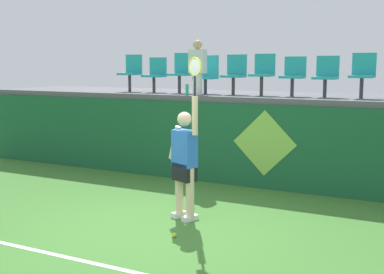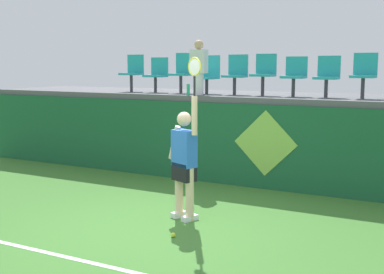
# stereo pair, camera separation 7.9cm
# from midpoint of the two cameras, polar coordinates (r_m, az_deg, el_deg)

# --- Properties ---
(ground_plane) EXTENTS (40.00, 40.00, 0.00)m
(ground_plane) POSITION_cam_midpoint_polar(r_m,az_deg,el_deg) (7.60, -4.34, -10.17)
(ground_plane) COLOR #3D752D
(court_back_wall) EXTENTS (13.14, 0.20, 1.63)m
(court_back_wall) POSITION_cam_midpoint_polar(r_m,az_deg,el_deg) (10.10, 5.03, -0.80)
(court_back_wall) COLOR #195633
(court_back_wall) RESTS_ON ground_plane
(spectator_platform) EXTENTS (13.14, 2.40, 0.12)m
(spectator_platform) POSITION_cam_midpoint_polar(r_m,az_deg,el_deg) (11.07, 7.42, 4.52)
(spectator_platform) COLOR #56565B
(spectator_platform) RESTS_ON court_back_wall
(court_baseline_stripe) EXTENTS (11.83, 0.08, 0.01)m
(court_baseline_stripe) POSITION_cam_midpoint_polar(r_m,az_deg,el_deg) (6.48, -11.47, -13.60)
(court_baseline_stripe) COLOR white
(court_baseline_stripe) RESTS_ON ground_plane
(tennis_player) EXTENTS (0.72, 0.38, 2.50)m
(tennis_player) POSITION_cam_midpoint_polar(r_m,az_deg,el_deg) (7.77, -0.57, -2.57)
(tennis_player) COLOR white
(tennis_player) RESTS_ON ground_plane
(tennis_ball) EXTENTS (0.07, 0.07, 0.07)m
(tennis_ball) POSITION_cam_midpoint_polar(r_m,az_deg,el_deg) (7.18, -1.81, -10.98)
(tennis_ball) COLOR #D1E533
(tennis_ball) RESTS_ON ground_plane
(water_bottle) EXTENTS (0.07, 0.07, 0.23)m
(water_bottle) POSITION_cam_midpoint_polar(r_m,az_deg,el_deg) (10.59, -0.21, 5.37)
(water_bottle) COLOR #26B272
(water_bottle) RESTS_ON spectator_platform
(stadium_chair_0) EXTENTS (0.44, 0.42, 0.86)m
(stadium_chair_0) POSITION_cam_midpoint_polar(r_m,az_deg,el_deg) (12.06, -6.48, 7.43)
(stadium_chair_0) COLOR #38383D
(stadium_chair_0) RESTS_ON spectator_platform
(stadium_chair_1) EXTENTS (0.44, 0.42, 0.79)m
(stadium_chair_1) POSITION_cam_midpoint_polar(r_m,az_deg,el_deg) (11.70, -3.77, 7.22)
(stadium_chair_1) COLOR #38383D
(stadium_chair_1) RESTS_ON spectator_platform
(stadium_chair_2) EXTENTS (0.44, 0.42, 0.89)m
(stadium_chair_2) POSITION_cam_midpoint_polar(r_m,az_deg,el_deg) (11.37, -0.88, 7.48)
(stadium_chair_2) COLOR #38383D
(stadium_chair_2) RESTS_ON spectator_platform
(stadium_chair_3) EXTENTS (0.44, 0.42, 0.83)m
(stadium_chair_3) POSITION_cam_midpoint_polar(r_m,az_deg,el_deg) (11.08, 2.07, 7.17)
(stadium_chair_3) COLOR #38383D
(stadium_chair_3) RESTS_ON spectator_platform
(stadium_chair_4) EXTENTS (0.44, 0.42, 0.84)m
(stadium_chair_4) POSITION_cam_midpoint_polar(r_m,az_deg,el_deg) (10.80, 5.20, 7.25)
(stadium_chair_4) COLOR #38383D
(stadium_chair_4) RESTS_ON spectator_platform
(stadium_chair_5) EXTENTS (0.44, 0.42, 0.86)m
(stadium_chair_5) POSITION_cam_midpoint_polar(r_m,az_deg,el_deg) (10.58, 8.35, 7.28)
(stadium_chair_5) COLOR #38383D
(stadium_chair_5) RESTS_ON spectator_platform
(stadium_chair_6) EXTENTS (0.44, 0.42, 0.79)m
(stadium_chair_6) POSITION_cam_midpoint_polar(r_m,az_deg,el_deg) (10.38, 11.72, 6.98)
(stadium_chair_6) COLOR #38383D
(stadium_chair_6) RESTS_ON spectator_platform
(stadium_chair_7) EXTENTS (0.44, 0.42, 0.80)m
(stadium_chair_7) POSITION_cam_midpoint_polar(r_m,az_deg,el_deg) (10.22, 15.24, 6.83)
(stadium_chair_7) COLOR #38383D
(stadium_chair_7) RESTS_ON spectator_platform
(stadium_chair_8) EXTENTS (0.44, 0.42, 0.85)m
(stadium_chair_8) POSITION_cam_midpoint_polar(r_m,az_deg,el_deg) (10.09, 19.05, 6.87)
(stadium_chair_8) COLOR #38383D
(stadium_chair_8) RESTS_ON spectator_platform
(spectator_0) EXTENTS (0.34, 0.20, 1.14)m
(spectator_0) POSITION_cam_midpoint_polar(r_m,az_deg,el_deg) (10.66, 0.99, 7.99)
(spectator_0) COLOR white
(spectator_0) RESTS_ON spectator_platform
(wall_signage_mount) EXTENTS (1.27, 0.01, 1.53)m
(wall_signage_mount) POSITION_cam_midpoint_polar(r_m,az_deg,el_deg) (9.93, 8.39, -5.82)
(wall_signage_mount) COLOR #195633
(wall_signage_mount) RESTS_ON ground_plane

